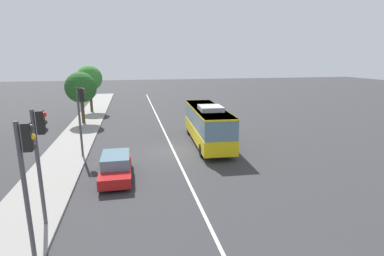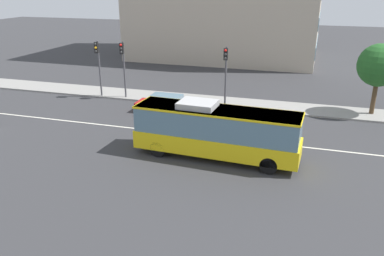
% 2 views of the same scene
% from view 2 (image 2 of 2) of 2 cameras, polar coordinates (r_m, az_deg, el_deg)
% --- Properties ---
extents(ground_plane, '(160.00, 160.00, 0.00)m').
position_cam_2_polar(ground_plane, '(27.35, 1.65, -1.19)').
color(ground_plane, '#333335').
extents(sidewalk_kerb, '(80.00, 3.32, 0.14)m').
position_cam_2_polar(sidewalk_kerb, '(34.83, 5.18, 3.70)').
color(sidewalk_kerb, gray).
rests_on(sidewalk_kerb, ground_plane).
extents(lane_centre_line, '(76.00, 0.16, 0.01)m').
position_cam_2_polar(lane_centre_line, '(27.34, 1.65, -1.17)').
color(lane_centre_line, silver).
rests_on(lane_centre_line, ground_plane).
extents(transit_bus, '(10.12, 3.03, 3.46)m').
position_cam_2_polar(transit_bus, '(23.46, 3.53, -0.25)').
color(transit_bus, yellow).
rests_on(transit_bus, ground_plane).
extents(sedan_red, '(4.50, 1.83, 1.46)m').
position_cam_2_polar(sedan_red, '(32.20, -4.05, 3.53)').
color(sedan_red, '#B21919').
rests_on(sedan_red, ground_plane).
extents(traffic_light_near_corner, '(0.34, 0.62, 5.20)m').
position_cam_2_polar(traffic_light_near_corner, '(36.76, -13.56, 9.72)').
color(traffic_light_near_corner, '#47474C').
rests_on(traffic_light_near_corner, ground_plane).
extents(traffic_light_mid_block, '(0.33, 0.62, 5.20)m').
position_cam_2_polar(traffic_light_mid_block, '(32.55, 4.94, 8.86)').
color(traffic_light_mid_block, '#47474C').
rests_on(traffic_light_mid_block, ground_plane).
extents(traffic_light_far_corner, '(0.33, 0.62, 5.20)m').
position_cam_2_polar(traffic_light_far_corner, '(35.83, -10.05, 9.70)').
color(traffic_light_far_corner, '#47474C').
rests_on(traffic_light_far_corner, ground_plane).
extents(street_tree_kerbside_left, '(3.33, 3.33, 5.75)m').
position_cam_2_polar(street_tree_kerbside_left, '(33.88, 25.70, 8.23)').
color(street_tree_kerbside_left, '#4C3823').
rests_on(street_tree_kerbside_left, ground_plane).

